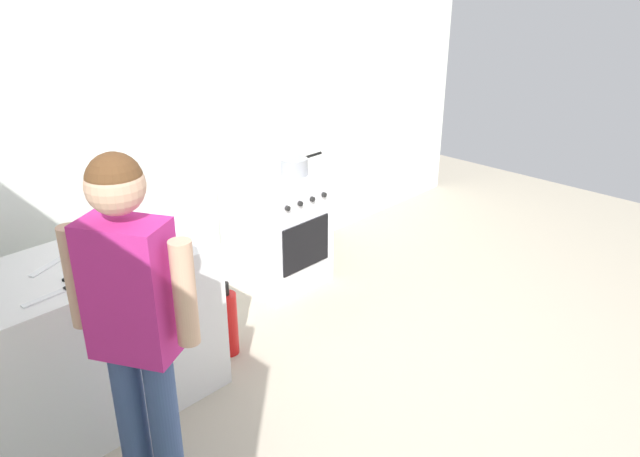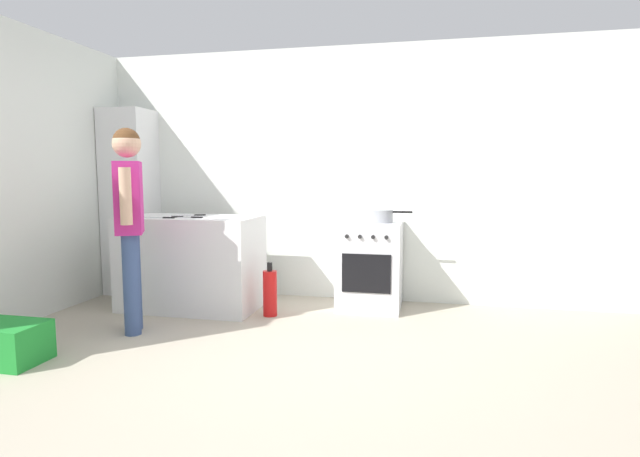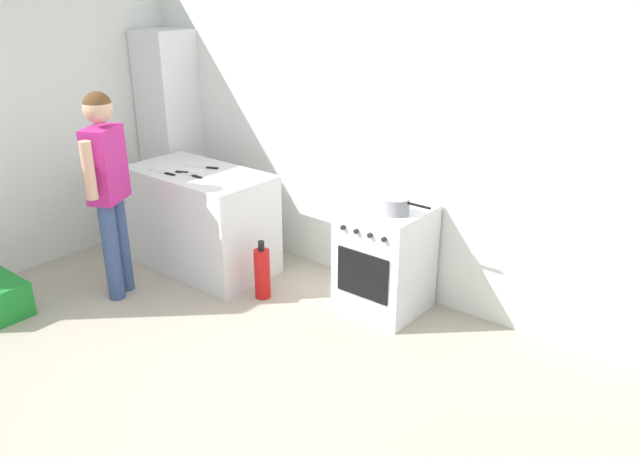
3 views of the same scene
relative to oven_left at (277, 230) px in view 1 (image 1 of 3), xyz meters
name	(u,v)px [view 1 (image 1 of 3)]	position (x,y,z in m)	size (l,w,h in m)	color
ground_plane	(419,391)	(-0.35, -1.58, -0.43)	(8.00, 8.00, 0.00)	#ADA38E
back_wall	(201,115)	(-0.35, 0.37, 0.87)	(6.00, 0.10, 2.60)	silver
counter_unit	(89,340)	(-1.70, -0.38, 0.02)	(1.30, 0.70, 0.90)	silver
oven_left	(277,230)	(0.00, 0.00, 0.00)	(0.60, 0.62, 0.85)	silver
pot	(294,166)	(0.12, -0.07, 0.49)	(0.38, 0.20, 0.12)	gray
knife_paring	(76,273)	(-1.75, -0.48, 0.48)	(0.20, 0.12, 0.01)	silver
knife_chef	(58,292)	(-1.89, -0.60, 0.48)	(0.31, 0.05, 0.01)	silver
knife_carving	(57,261)	(-1.75, -0.28, 0.48)	(0.31, 0.16, 0.01)	silver
knife_utility	(100,266)	(-1.63, -0.50, 0.48)	(0.25, 0.04, 0.01)	silver
person	(133,313)	(-1.83, -1.17, 0.58)	(0.34, 0.51, 1.68)	#384C7A
fire_extinguisher	(227,323)	(-0.87, -0.48, -0.21)	(0.13, 0.13, 0.50)	red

